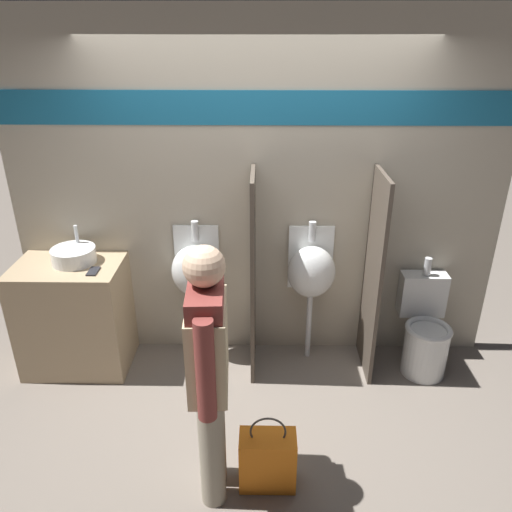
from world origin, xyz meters
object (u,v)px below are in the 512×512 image
object	(u,v)px
toilet	(424,333)
shopping_bag	(268,460)
person_in_vest	(209,362)
urinal_far	(311,271)
cell_phone	(93,271)
sink_basin	(74,255)
urinal_near_counter	(196,271)

from	to	relation	value
toilet	shopping_bag	bearing A→B (deg)	-137.04
person_in_vest	toilet	bearing A→B (deg)	-55.67
urinal_far	shopping_bag	bearing A→B (deg)	-104.73
cell_phone	sink_basin	bearing A→B (deg)	139.69
urinal_far	toilet	xyz separation A→B (m)	(0.91, -0.14, -0.47)
cell_phone	urinal_far	world-z (taller)	urinal_far
urinal_far	toilet	size ratio (longest dim) A/B	1.30
urinal_near_counter	toilet	size ratio (longest dim) A/B	1.30
cell_phone	urinal_near_counter	size ratio (longest dim) A/B	0.12
sink_basin	urinal_near_counter	xyz separation A→B (m)	(0.91, 0.09, -0.17)
person_in_vest	shopping_bag	xyz separation A→B (m)	(0.32, 0.04, -0.74)
urinal_far	person_in_vest	distance (m)	1.52
sink_basin	toilet	distance (m)	2.81
urinal_near_counter	person_in_vest	world-z (taller)	person_in_vest
urinal_near_counter	shopping_bag	bearing A→B (deg)	-66.74
sink_basin	shopping_bag	distance (m)	2.07
urinal_near_counter	urinal_far	distance (m)	0.91
urinal_far	toilet	world-z (taller)	urinal_far
cell_phone	shopping_bag	size ratio (longest dim) A/B	0.27
cell_phone	person_in_vest	size ratio (longest dim) A/B	0.09
sink_basin	urinal_near_counter	size ratio (longest dim) A/B	0.28
urinal_near_counter	urinal_far	bearing A→B (deg)	0.00
sink_basin	shopping_bag	world-z (taller)	sink_basin
urinal_near_counter	person_in_vest	distance (m)	1.38
sink_basin	urinal_far	xyz separation A→B (m)	(1.83, 0.09, -0.17)
urinal_near_counter	person_in_vest	xyz separation A→B (m)	(0.25, -1.35, 0.14)
urinal_near_counter	person_in_vest	size ratio (longest dim) A/B	0.74
urinal_far	shopping_bag	xyz separation A→B (m)	(-0.35, -1.32, -0.60)
cell_phone	shopping_bag	world-z (taller)	cell_phone
sink_basin	urinal_near_counter	distance (m)	0.93
cell_phone	urinal_far	size ratio (longest dim) A/B	0.12
cell_phone	shopping_bag	distance (m)	1.82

